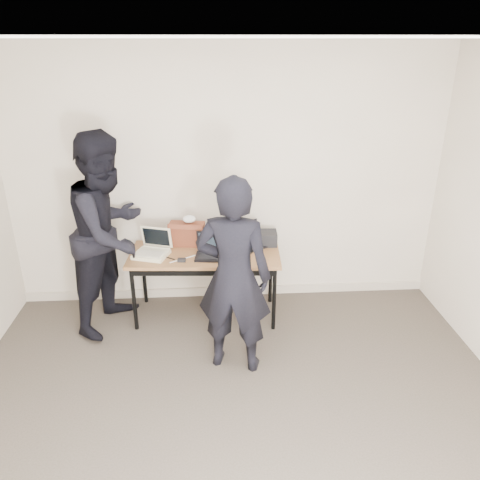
{
  "coord_description": "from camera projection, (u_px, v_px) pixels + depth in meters",
  "views": [
    {
      "loc": [
        -0.16,
        -2.44,
        2.7
      ],
      "look_at": [
        0.1,
        1.6,
        0.95
      ],
      "focal_mm": 35.0,
      "sensor_mm": 36.0,
      "label": 1
    }
  ],
  "objects": [
    {
      "name": "person_typist",
      "position": [
        234.0,
        277.0,
        3.88
      ],
      "size": [
        0.72,
        0.56,
        1.75
      ],
      "primitive_type": "imported",
      "rotation": [
        0.0,
        0.0,
        2.9
      ],
      "color": "black",
      "rests_on": "ground"
    },
    {
      "name": "cables",
      "position": [
        209.0,
        253.0,
        4.68
      ],
      "size": [
        1.15,
        0.46,
        0.01
      ],
      "rotation": [
        0.0,
        0.0,
        0.09
      ],
      "color": "black",
      "rests_on": "desk"
    },
    {
      "name": "room",
      "position": [
        240.0,
        285.0,
        2.78
      ],
      "size": [
        4.6,
        4.6,
        2.8
      ],
      "color": "#433B33",
      "rests_on": "ground"
    },
    {
      "name": "baseboard",
      "position": [
        228.0,
        291.0,
        5.34
      ],
      "size": [
        4.5,
        0.03,
        0.1
      ],
      "primitive_type": "cube",
      "color": "#C0B39F",
      "rests_on": "ground"
    },
    {
      "name": "laptop_center",
      "position": [
        211.0,
        251.0,
        4.62
      ],
      "size": [
        0.33,
        0.32,
        0.23
      ],
      "rotation": [
        0.0,
        0.0,
        -0.11
      ],
      "color": "black",
      "rests_on": "desk"
    },
    {
      "name": "person_observer",
      "position": [
        110.0,
        233.0,
        4.49
      ],
      "size": [
        1.07,
        1.18,
        1.96
      ],
      "primitive_type": "imported",
      "rotation": [
        0.0,
        0.0,
        1.14
      ],
      "color": "black",
      "rests_on": "ground"
    },
    {
      "name": "leather_satchel",
      "position": [
        187.0,
        233.0,
        4.83
      ],
      "size": [
        0.38,
        0.23,
        0.25
      ],
      "rotation": [
        0.0,
        0.0,
        -0.15
      ],
      "color": "maroon",
      "rests_on": "desk"
    },
    {
      "name": "laptop_beige",
      "position": [
        153.0,
        250.0,
        4.63
      ],
      "size": [
        0.4,
        0.39,
        0.26
      ],
      "rotation": [
        0.0,
        0.0,
        -0.32
      ],
      "color": "beige",
      "rests_on": "desk"
    },
    {
      "name": "desk",
      "position": [
        205.0,
        259.0,
        4.7
      ],
      "size": [
        1.54,
        0.74,
        0.72
      ],
      "rotation": [
        0.0,
        0.0,
        -0.06
      ],
      "color": "brown",
      "rests_on": "ground"
    },
    {
      "name": "tissue",
      "position": [
        189.0,
        219.0,
        4.77
      ],
      "size": [
        0.14,
        0.11,
        0.08
      ],
      "primitive_type": "ellipsoid",
      "rotation": [
        0.0,
        0.0,
        -0.11
      ],
      "color": "white",
      "rests_on": "leather_satchel"
    },
    {
      "name": "laptop_right",
      "position": [
        247.0,
        240.0,
        4.84
      ],
      "size": [
        0.44,
        0.43,
        0.24
      ],
      "rotation": [
        0.0,
        0.0,
        0.49
      ],
      "color": "black",
      "rests_on": "desk"
    },
    {
      "name": "equipment_box",
      "position": [
        265.0,
        238.0,
        4.86
      ],
      "size": [
        0.25,
        0.21,
        0.14
      ],
      "primitive_type": "cube",
      "rotation": [
        0.0,
        0.0,
        -0.04
      ],
      "color": "black",
      "rests_on": "desk"
    },
    {
      "name": "power_brick",
      "position": [
        182.0,
        260.0,
        4.51
      ],
      "size": [
        0.08,
        0.06,
        0.03
      ],
      "primitive_type": "cube",
      "rotation": [
        0.0,
        0.0,
        -0.11
      ],
      "color": "black",
      "rests_on": "desk"
    }
  ]
}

